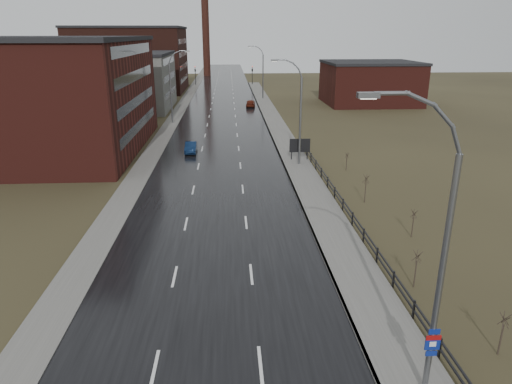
{
  "coord_description": "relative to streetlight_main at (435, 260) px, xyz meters",
  "views": [
    {
      "loc": [
        1.13,
        -12.34,
        13.8
      ],
      "look_at": [
        2.98,
        18.62,
        3.0
      ],
      "focal_mm": 32.0,
      "sensor_mm": 36.0,
      "label": 1
    }
  ],
  "objects": [
    {
      "name": "warehouse_far",
      "position": [
        -31.47,
        106.0,
        1.7
      ],
      "size": [
        26.52,
        24.48,
        15.5
      ],
      "color": "#331611",
      "rests_on": "ground"
    },
    {
      "name": "warehouse_mid",
      "position": [
        -26.46,
        76.0,
        -0.8
      ],
      "size": [
        16.32,
        20.4,
        10.5
      ],
      "color": "slate",
      "rests_on": "ground"
    },
    {
      "name": "streetlight_left",
      "position": [
        -16.17,
        60.0,
        -0.22
      ],
      "size": [
        3.36,
        0.28,
        11.35
      ],
      "color": "slate",
      "rests_on": "ground"
    },
    {
      "name": "curb_right",
      "position": [
        -1.39,
        33.0,
        -5.97
      ],
      "size": [
        0.16,
        180.0,
        0.18
      ],
      "primitive_type": "cube",
      "color": "slate",
      "rests_on": "ground"
    },
    {
      "name": "streetlight_right_far",
      "position": [
        0.03,
        88.0,
        -0.22
      ],
      "size": [
        3.36,
        0.28,
        11.35
      ],
      "color": "slate",
      "rests_on": "ground"
    },
    {
      "name": "sidewalk_right",
      "position": [
        0.13,
        33.0,
        -5.97
      ],
      "size": [
        3.2,
        180.0,
        0.18
      ],
      "primitive_type": "cube",
      "color": "#595651",
      "rests_on": "ground"
    },
    {
      "name": "shrub_f",
      "position": [
        5.05,
        31.69,
        -5.03
      ],
      "size": [
        0.46,
        0.49,
        1.94
      ],
      "color": "#382D23",
      "rests_on": "ground"
    },
    {
      "name": "shrub_d",
      "position": [
        5.58,
        14.77,
        -4.96
      ],
      "size": [
        0.5,
        0.52,
        2.08
      ],
      "color": "#382D23",
      "rests_on": "ground"
    },
    {
      "name": "shrub_e",
      "position": [
        4.23,
        21.95,
        -4.73
      ],
      "size": [
        0.59,
        0.62,
        2.5
      ],
      "color": "#382D23",
      "rests_on": "ground"
    },
    {
      "name": "road",
      "position": [
        -8.47,
        58.0,
        -6.03
      ],
      "size": [
        14.0,
        300.0,
        0.06
      ],
      "primitive_type": "cube",
      "color": "black",
      "rests_on": "ground"
    },
    {
      "name": "traffic_light_right",
      "position": [
        -0.47,
        118.0,
        -1.46
      ],
      "size": [
        0.58,
        2.73,
        5.3
      ],
      "color": "black",
      "rests_on": "ground"
    },
    {
      "name": "guardrail",
      "position": [
        1.83,
        16.32,
        -5.35
      ],
      "size": [
        0.1,
        53.05,
        1.1
      ],
      "color": "black",
      "rests_on": "ground"
    },
    {
      "name": "car_far",
      "position": [
        -2.97,
        76.65,
        -5.34
      ],
      "size": [
        2.09,
        4.38,
        1.44
      ],
      "primitive_type": "imported",
      "rotation": [
        0.0,
        0.0,
        3.05
      ],
      "color": "#551B0E",
      "rests_on": "ground"
    },
    {
      "name": "streetlight_right_mid",
      "position": [
        0.03,
        34.0,
        -0.22
      ],
      "size": [
        3.36,
        0.28,
        11.35
      ],
      "color": "slate",
      "rests_on": "ground"
    },
    {
      "name": "car_near",
      "position": [
        -12.02,
        40.31,
        -5.42
      ],
      "size": [
        1.39,
        3.91,
        1.28
      ],
      "primitive_type": "imported",
      "rotation": [
        0.0,
        0.0,
        0.01
      ],
      "color": "#0C1D3C",
      "rests_on": "ground"
    },
    {
      "name": "streetlight_main",
      "position": [
        0.0,
        0.0,
        0.0
      ],
      "size": [
        3.91,
        0.29,
        12.11
      ],
      "color": "slate",
      "rests_on": "ground"
    },
    {
      "name": "building_right",
      "position": [
        21.83,
        80.0,
        -1.8
      ],
      "size": [
        18.36,
        16.32,
        8.5
      ],
      "color": "#471914",
      "rests_on": "ground"
    },
    {
      "name": "shrub_c",
      "position": [
        3.1,
        8.07,
        -4.84
      ],
      "size": [
        0.54,
        0.57,
        2.29
      ],
      "color": "#382D23",
      "rests_on": "ground"
    },
    {
      "name": "shrub_b",
      "position": [
        4.67,
        2.14,
        -4.92
      ],
      "size": [
        0.51,
        0.54,
        2.15
      ],
      "color": "#382D23",
      "rests_on": "ground"
    },
    {
      "name": "warehouse_near",
      "position": [
        -29.46,
        43.0,
        0.7
      ],
      "size": [
        22.44,
        28.56,
        13.5
      ],
      "color": "#471914",
      "rests_on": "ground"
    },
    {
      "name": "sidewalk_left",
      "position": [
        -16.67,
        58.0,
        -6.0
      ],
      "size": [
        2.4,
        260.0,
        0.12
      ],
      "primitive_type": "cube",
      "color": "#595651",
      "rests_on": "ground"
    },
    {
      "name": "billboard",
      "position": [
        0.63,
        35.73,
        -4.31
      ],
      "size": [
        2.35,
        0.17,
        2.61
      ],
      "color": "black",
      "rests_on": "ground"
    },
    {
      "name": "traffic_light_left",
      "position": [
        -16.47,
        118.0,
        -1.46
      ],
      "size": [
        0.58,
        2.73,
        5.3
      ],
      "color": "black",
      "rests_on": "ground"
    },
    {
      "name": "smokestack",
      "position": [
        -14.47,
        148.0,
        9.44
      ],
      "size": [
        2.7,
        2.7,
        30.7
      ],
      "color": "#331611",
      "rests_on": "ground"
    }
  ]
}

